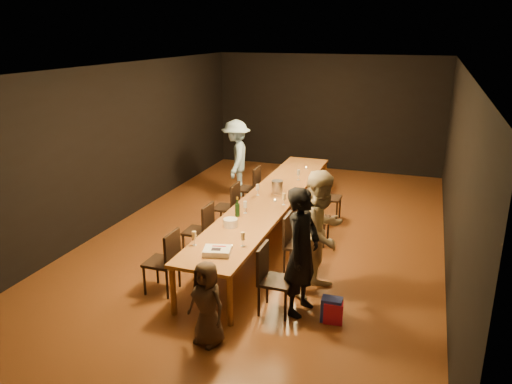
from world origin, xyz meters
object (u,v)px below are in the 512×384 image
(plate_stack, at_px, (230,223))
(chair_left_0, at_px, (161,261))
(woman_tan, at_px, (321,233))
(chair_left_2, at_px, (226,207))
(table, at_px, (270,200))
(chair_right_2, at_px, (316,218))
(champagne_bottle, at_px, (237,207))
(ice_bucket, at_px, (277,187))
(chair_right_0, at_px, (276,280))
(child, at_px, (207,303))
(birthday_cake, at_px, (217,251))
(chair_left_3, at_px, (248,188))
(chair_right_1, at_px, (299,245))
(chair_right_3, at_px, (330,197))
(chair_left_1, at_px, (198,231))
(man_blue, at_px, (236,158))
(woman_birthday, at_px, (302,252))

(plate_stack, bearing_deg, chair_left_0, -128.50)
(chair_left_0, distance_m, woman_tan, 2.28)
(chair_left_2, bearing_deg, chair_left_0, -180.00)
(table, relative_size, woman_tan, 3.35)
(chair_right_2, relative_size, champagne_bottle, 2.89)
(plate_stack, bearing_deg, ice_bucket, 83.88)
(chair_right_0, distance_m, child, 1.09)
(chair_left_2, distance_m, plate_stack, 1.71)
(chair_right_2, relative_size, birthday_cake, 2.25)
(chair_left_3, relative_size, birthday_cake, 2.25)
(chair_right_1, xyz_separation_m, chair_left_0, (-1.70, -1.20, 0.00))
(plate_stack, bearing_deg, chair_right_2, 56.68)
(chair_right_2, xyz_separation_m, chair_left_2, (-1.70, 0.00, 0.00))
(chair_left_3, height_order, birthday_cake, chair_left_3)
(chair_left_3, bearing_deg, ice_bucket, -135.65)
(chair_right_3, bearing_deg, chair_left_1, -35.31)
(chair_left_1, height_order, ice_bucket, ice_bucket)
(woman_tan, bearing_deg, chair_left_0, 133.98)
(chair_left_1, bearing_deg, chair_right_1, -90.00)
(table, distance_m, chair_right_3, 1.49)
(chair_right_3, bearing_deg, chair_right_1, -0.00)
(chair_left_0, distance_m, child, 1.46)
(child, height_order, plate_stack, child)
(chair_left_1, bearing_deg, chair_right_2, -54.78)
(chair_right_3, bearing_deg, chair_left_2, -54.78)
(man_blue, height_order, ice_bucket, man_blue)
(chair_right_2, bearing_deg, chair_left_1, -54.78)
(woman_birthday, xyz_separation_m, child, (-0.87, -1.06, -0.33))
(woman_birthday, height_order, ice_bucket, woman_birthday)
(child, bearing_deg, ice_bucket, 111.82)
(table, distance_m, chair_left_3, 1.49)
(chair_right_2, height_order, child, child)
(table, xyz_separation_m, chair_right_1, (0.85, -1.20, -0.24))
(chair_right_0, relative_size, woman_tan, 0.52)
(chair_right_3, xyz_separation_m, child, (-0.57, -4.52, 0.06))
(chair_left_2, height_order, woman_tan, woman_tan)
(chair_right_0, height_order, chair_left_0, same)
(chair_right_2, xyz_separation_m, chair_left_1, (-1.70, -1.20, 0.00))
(chair_left_1, relative_size, child, 0.88)
(chair_left_2, bearing_deg, birthday_cake, -160.00)
(woman_birthday, xyz_separation_m, plate_stack, (-1.30, 0.75, -0.05))
(chair_right_2, relative_size, child, 0.88)
(birthday_cake, relative_size, champagne_bottle, 1.28)
(chair_right_1, distance_m, woman_tan, 0.75)
(chair_left_0, xyz_separation_m, plate_stack, (0.70, 0.89, 0.35))
(chair_right_0, relative_size, woman_birthday, 0.54)
(chair_left_1, height_order, chair_left_2, same)
(chair_right_0, height_order, woman_tan, woman_tan)
(chair_right_3, height_order, child, child)
(chair_right_3, xyz_separation_m, man_blue, (-2.29, 0.85, 0.39))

